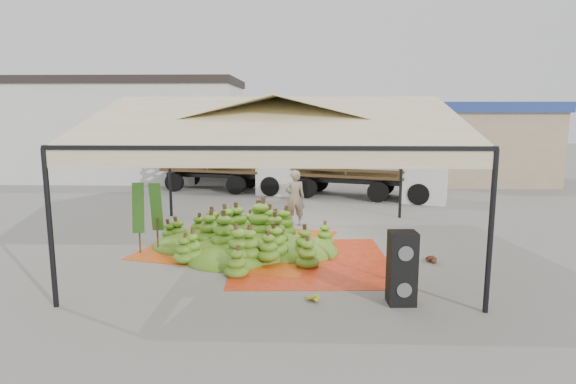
{
  "coord_description": "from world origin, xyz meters",
  "views": [
    {
      "loc": [
        0.65,
        -12.45,
        3.62
      ],
      "look_at": [
        0.2,
        1.5,
        1.3
      ],
      "focal_mm": 30.0,
      "sensor_mm": 36.0,
      "label": 1
    }
  ],
  "objects_px": {
    "vendor": "(295,198)",
    "speaker_stack": "(402,268)",
    "truck_left": "(238,162)",
    "truck_right": "(376,167)",
    "banana_heap": "(247,229)"
  },
  "relations": [
    {
      "from": "speaker_stack",
      "to": "truck_right",
      "type": "bearing_deg",
      "value": 81.2
    },
    {
      "from": "speaker_stack",
      "to": "truck_right",
      "type": "relative_size",
      "value": 0.21
    },
    {
      "from": "banana_heap",
      "to": "truck_left",
      "type": "xyz_separation_m",
      "value": [
        -1.57,
        9.73,
        0.78
      ]
    },
    {
      "from": "truck_left",
      "to": "truck_right",
      "type": "relative_size",
      "value": 1.0
    },
    {
      "from": "vendor",
      "to": "truck_left",
      "type": "bearing_deg",
      "value": -79.17
    },
    {
      "from": "vendor",
      "to": "truck_left",
      "type": "distance_m",
      "value": 7.45
    },
    {
      "from": "banana_heap",
      "to": "truck_left",
      "type": "distance_m",
      "value": 9.89
    },
    {
      "from": "truck_left",
      "to": "vendor",
      "type": "bearing_deg",
      "value": -54.98
    },
    {
      "from": "speaker_stack",
      "to": "truck_left",
      "type": "relative_size",
      "value": 0.21
    },
    {
      "from": "vendor",
      "to": "speaker_stack",
      "type": "bearing_deg",
      "value": 97.57
    },
    {
      "from": "truck_left",
      "to": "truck_right",
      "type": "xyz_separation_m",
      "value": [
        6.12,
        -1.72,
        -0.01
      ]
    },
    {
      "from": "vendor",
      "to": "truck_left",
      "type": "height_order",
      "value": "truck_left"
    },
    {
      "from": "vendor",
      "to": "truck_left",
      "type": "xyz_separation_m",
      "value": [
        -2.77,
        6.89,
        0.44
      ]
    },
    {
      "from": "speaker_stack",
      "to": "truck_right",
      "type": "xyz_separation_m",
      "value": [
        1.19,
        11.55,
        0.63
      ]
    },
    {
      "from": "banana_heap",
      "to": "truck_right",
      "type": "distance_m",
      "value": 9.25
    }
  ]
}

